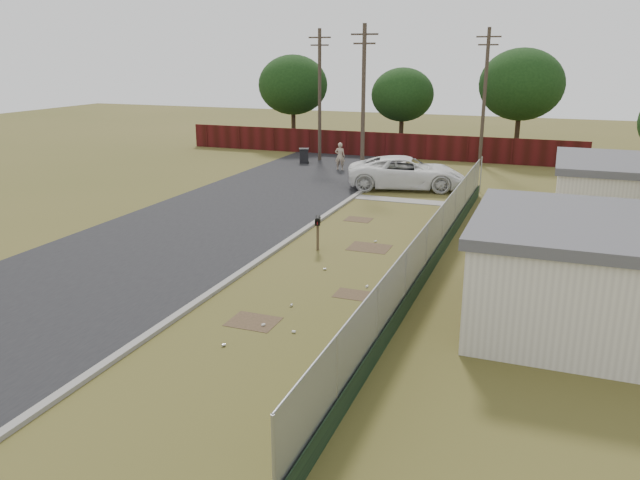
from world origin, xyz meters
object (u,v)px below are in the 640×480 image
at_px(fire_hydrant, 310,414).
at_px(pickup_truck, 406,173).
at_px(pedestrian, 340,156).
at_px(mailbox, 318,224).
at_px(trash_bin, 304,156).

height_order(fire_hydrant, pickup_truck, pickup_truck).
bearing_deg(pedestrian, fire_hydrant, 97.87).
bearing_deg(mailbox, fire_hydrant, -69.77).
bearing_deg(mailbox, pedestrian, 106.14).
distance_m(pickup_truck, pedestrian, 6.83).
bearing_deg(mailbox, pickup_truck, 87.55).
relative_size(mailbox, pickup_truck, 0.21).
height_order(pickup_truck, pedestrian, pickup_truck).
relative_size(fire_hydrant, mailbox, 0.61).
bearing_deg(pickup_truck, mailbox, 163.39).
distance_m(mailbox, pedestrian, 17.48).
bearing_deg(trash_bin, pedestrian, -26.99).
xyz_separation_m(pickup_truck, trash_bin, (-8.60, 5.81, -0.38)).
height_order(pedestrian, trash_bin, pedestrian).
xyz_separation_m(fire_hydrant, pedestrian, (-9.07, 28.21, 0.52)).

